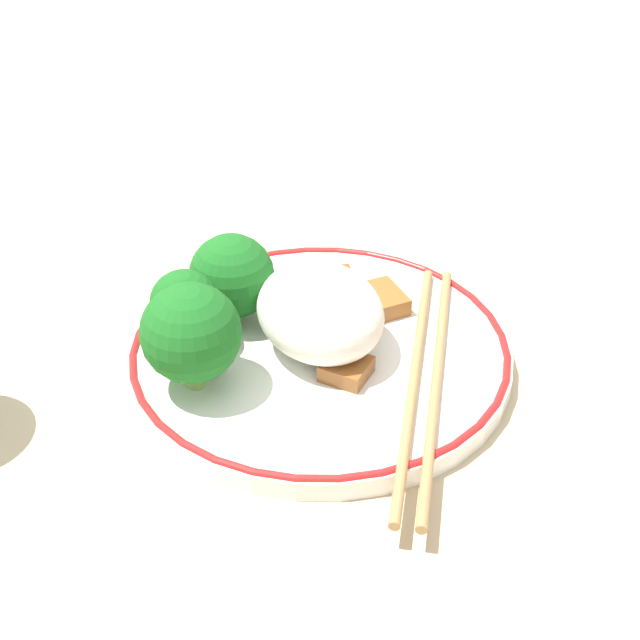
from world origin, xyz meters
name	(u,v)px	position (x,y,z in m)	size (l,w,h in m)	color
ground_plane	(320,362)	(0.00, 0.00, 0.00)	(3.00, 3.00, 0.00)	#C6B28E
plate	(320,352)	(0.00, 0.00, 0.01)	(0.24, 0.24, 0.02)	white
rice_mound	(323,311)	(0.00, 0.00, 0.04)	(0.09, 0.08, 0.05)	white
broccoli_back_left	(232,277)	(0.06, 0.04, 0.04)	(0.06, 0.06, 0.06)	#7FB756
broccoli_back_center	(184,305)	(0.04, 0.07, 0.05)	(0.04, 0.04, 0.05)	#7FB756
broccoli_back_right	(193,336)	(0.00, 0.08, 0.05)	(0.06, 0.06, 0.07)	#7FB756
meat_near_front	(380,300)	(0.02, -0.06, 0.02)	(0.04, 0.03, 0.01)	#995B28
meat_near_left	(332,281)	(0.06, -0.04, 0.02)	(0.03, 0.04, 0.01)	brown
meat_near_right	(309,300)	(0.04, -0.01, 0.02)	(0.03, 0.03, 0.01)	brown
meat_near_back	(346,369)	(-0.03, 0.00, 0.02)	(0.04, 0.04, 0.01)	brown
chopsticks	(425,379)	(-0.06, -0.04, 0.02)	(0.20, 0.16, 0.01)	#AD8451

